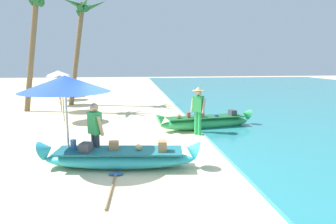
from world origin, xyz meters
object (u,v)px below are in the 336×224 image
Objects in this scene: boat_green_midground at (206,122)px; palm_tree_leaning_seaward at (37,9)px; person_tourist_customer at (95,130)px; patio_umbrella_large at (65,84)px; palm_tree_tall_inland at (82,21)px; boat_cyan_foreground at (119,158)px; person_vendor_hatted at (198,107)px; paddle at (113,184)px.

palm_tree_leaning_seaward is at bearing 144.98° from boat_green_midground.
boat_green_midground is 5.29m from person_tourist_customer.
person_tourist_customer is 10.56m from palm_tree_leaning_seaward.
person_tourist_customer is 1.39m from patio_umbrella_large.
boat_green_midground is 1.71× the size of patio_umbrella_large.
palm_tree_tall_inland reaches higher than person_tourist_customer.
palm_tree_leaning_seaward is (-4.35, 9.28, 4.98)m from boat_cyan_foreground.
person_tourist_customer is at bearing -80.57° from palm_tree_tall_inland.
person_tourist_customer is 0.25× the size of palm_tree_leaning_seaward.
person_tourist_customer is 0.70× the size of patio_umbrella_large.
boat_green_midground is 1.21m from person_vendor_hatted.
person_vendor_hatted reaches higher than boat_green_midground.
person_vendor_hatted is 5.01m from patio_umbrella_large.
patio_umbrella_large is (-0.70, 0.01, 1.21)m from person_tourist_customer.
person_tourist_customer is 0.26× the size of palm_tree_tall_inland.
boat_green_midground is at bearing 42.69° from person_tourist_customer.
patio_umbrella_large is at bearing -146.22° from person_vendor_hatted.
boat_green_midground is at bearing 59.06° from person_vendor_hatted.
person_tourist_customer reaches higher than boat_cyan_foreground.
person_tourist_customer is 0.87× the size of paddle.
person_vendor_hatted is at bearing 48.85° from boat_cyan_foreground.
person_vendor_hatted reaches higher than person_tourist_customer.
boat_cyan_foreground reaches higher than paddle.
person_tourist_customer is at bearing -67.24° from palm_tree_leaning_seaward.
boat_green_midground is at bearing -52.56° from palm_tree_tall_inland.
patio_umbrella_large reaches higher than person_tourist_customer.
boat_cyan_foreground is at bearing -77.86° from palm_tree_tall_inland.
patio_umbrella_large is at bearing 162.52° from boat_cyan_foreground.
person_vendor_hatted reaches higher than boat_cyan_foreground.
boat_cyan_foreground is 2.35× the size of person_vendor_hatted.
palm_tree_leaning_seaward reaches higher than paddle.
palm_tree_leaning_seaward reaches higher than patio_umbrella_large.
person_vendor_hatted is at bearing -120.94° from boat_green_midground.
palm_tree_tall_inland is at bearing 127.44° from boat_green_midground.
palm_tree_tall_inland is at bearing 95.87° from patio_umbrella_large.
palm_tree_leaning_seaward is at bearing 115.12° from boat_cyan_foreground.
palm_tree_leaning_seaward is (-3.73, 8.88, 4.33)m from person_tourist_customer.
boat_cyan_foreground is 4.23m from person_vendor_hatted.
boat_green_midground is 2.13× the size of paddle.
palm_tree_leaning_seaward is (-1.90, -2.11, 0.28)m from palm_tree_tall_inland.
boat_cyan_foreground is 5.12m from boat_green_midground.
boat_green_midground is 0.64× the size of palm_tree_tall_inland.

